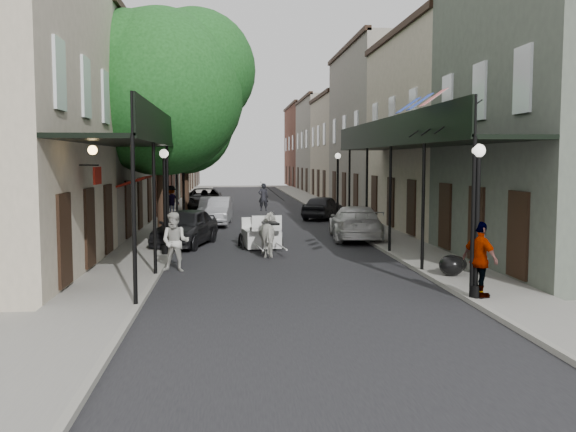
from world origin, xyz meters
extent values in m
plane|color=gray|center=(0.00, 0.00, 0.00)|extent=(140.00, 140.00, 0.00)
cube|color=black|center=(0.00, 20.00, 0.01)|extent=(8.00, 90.00, 0.01)
cube|color=gray|center=(-5.00, 20.00, 0.06)|extent=(2.20, 90.00, 0.12)
cube|color=gray|center=(5.00, 20.00, 0.06)|extent=(2.20, 90.00, 0.12)
cube|color=#BFB199|center=(-8.60, 30.00, 5.25)|extent=(5.00, 80.00, 10.50)
cube|color=gray|center=(8.60, 30.00, 5.25)|extent=(5.00, 80.00, 10.50)
cube|color=black|center=(-5.00, 7.00, 4.00)|extent=(2.20, 18.00, 0.12)
cube|color=black|center=(-3.95, 7.00, 4.50)|extent=(0.06, 18.00, 1.00)
cylinder|color=black|center=(-4.00, -2.00, 2.12)|extent=(0.10, 0.10, 4.00)
cylinder|color=black|center=(-4.00, 6.00, 2.12)|extent=(0.10, 0.10, 4.00)
cylinder|color=black|center=(-4.00, 14.00, 2.12)|extent=(0.10, 0.10, 4.00)
cube|color=black|center=(5.00, 7.00, 4.00)|extent=(2.20, 18.00, 0.12)
cube|color=black|center=(3.95, 7.00, 4.50)|extent=(0.06, 18.00, 1.00)
cylinder|color=black|center=(4.00, -2.00, 2.12)|extent=(0.10, 0.10, 4.00)
cylinder|color=black|center=(4.00, 6.00, 2.12)|extent=(0.10, 0.10, 4.00)
cylinder|color=black|center=(4.00, 14.00, 2.12)|extent=(0.10, 0.10, 4.00)
cylinder|color=#382619|center=(-4.60, 10.00, 2.92)|extent=(0.44, 0.44, 5.60)
sphere|color=#164617|center=(-4.60, 10.00, 6.20)|extent=(6.80, 6.80, 6.80)
sphere|color=#164617|center=(-3.24, 10.60, 7.20)|extent=(5.10, 5.10, 5.10)
cylinder|color=#382619|center=(-4.60, 24.00, 2.64)|extent=(0.44, 0.44, 5.04)
sphere|color=#164617|center=(-4.60, 24.00, 5.58)|extent=(6.00, 6.00, 6.00)
sphere|color=#164617|center=(-3.40, 24.60, 6.48)|extent=(4.50, 4.50, 4.50)
cylinder|color=black|center=(4.10, -2.00, 0.27)|extent=(0.28, 0.28, 0.30)
cylinder|color=black|center=(4.10, -2.00, 1.82)|extent=(0.12, 0.12, 3.40)
sphere|color=white|center=(4.10, -2.00, 3.67)|extent=(0.32, 0.32, 0.32)
cylinder|color=black|center=(-4.10, 6.00, 0.27)|extent=(0.28, 0.28, 0.30)
cylinder|color=black|center=(-4.10, 6.00, 1.82)|extent=(0.12, 0.12, 3.40)
sphere|color=white|center=(-4.10, 6.00, 3.67)|extent=(0.32, 0.32, 0.32)
cylinder|color=black|center=(4.10, 18.00, 0.27)|extent=(0.28, 0.28, 0.30)
cylinder|color=black|center=(4.10, 18.00, 1.82)|extent=(0.12, 0.12, 3.40)
sphere|color=white|center=(4.10, 18.00, 3.67)|extent=(0.32, 0.32, 0.32)
imported|color=silver|center=(-0.35, 6.00, 0.77)|extent=(1.05, 1.92, 1.55)
torus|color=black|center=(-1.45, 8.61, 0.58)|extent=(0.23, 1.21, 1.21)
torus|color=black|center=(0.08, 8.80, 0.58)|extent=(0.23, 1.21, 1.21)
torus|color=black|center=(-1.10, 7.33, 0.30)|extent=(0.14, 0.63, 0.63)
torus|color=black|center=(0.05, 7.47, 0.30)|extent=(0.14, 0.63, 0.63)
cube|color=silver|center=(-0.66, 8.52, 0.99)|extent=(1.51, 1.84, 0.66)
cube|color=silver|center=(-0.54, 7.54, 1.45)|extent=(1.18, 0.65, 0.11)
cube|color=silver|center=(-0.51, 7.30, 1.74)|extent=(1.13, 0.23, 0.47)
imported|color=black|center=(-0.54, 7.54, 2.04)|extent=(0.41, 0.30, 1.06)
imported|color=beige|center=(-3.50, 3.00, 0.92)|extent=(1.01, 0.85, 1.85)
imported|color=gray|center=(-5.35, 22.28, 1.01)|extent=(1.32, 1.21, 1.78)
imported|color=gray|center=(4.20, -2.00, 1.05)|extent=(0.85, 1.18, 1.85)
imported|color=black|center=(-3.60, 9.00, 0.76)|extent=(2.82, 4.77, 1.52)
imported|color=#9A9A9F|center=(-2.60, 17.17, 0.74)|extent=(1.83, 4.56, 1.47)
imported|color=black|center=(-3.47, 26.17, 0.79)|extent=(3.12, 5.87, 1.57)
imported|color=silver|center=(3.59, 10.39, 0.74)|extent=(2.51, 5.24, 1.47)
imported|color=black|center=(3.60, 20.09, 0.70)|extent=(3.22, 4.42, 1.40)
ellipsoid|color=black|center=(4.54, 0.92, 0.42)|extent=(0.71, 0.71, 0.61)
ellipsoid|color=black|center=(4.84, 1.37, 0.37)|extent=(0.62, 0.62, 0.50)
camera|label=1|loc=(-1.81, -16.84, 3.45)|focal=40.00mm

